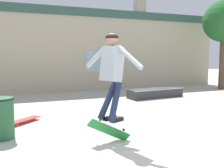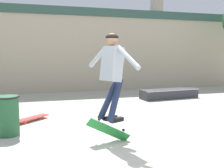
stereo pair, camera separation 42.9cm
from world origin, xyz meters
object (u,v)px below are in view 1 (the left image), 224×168
at_px(tree_right, 224,22).
at_px(skater, 112,69).
at_px(skate_ledge, 155,93).
at_px(skateboard_resting, 23,120).
at_px(skateboard_flipping, 109,130).
at_px(trash_bin, 2,117).

xyz_separation_m(tree_right, skater, (-7.14, -4.67, -1.72)).
relative_size(tree_right, skate_ledge, 1.84).
relative_size(skate_ledge, skater, 1.42).
xyz_separation_m(tree_right, skateboard_resting, (-8.56, -2.90, -2.91)).
height_order(skateboard_flipping, skateboard_resting, skateboard_flipping).
bearing_deg(trash_bin, skateboard_flipping, -27.31).
relative_size(tree_right, skateboard_resting, 5.04).
bearing_deg(trash_bin, skate_ledge, 30.76).
distance_m(tree_right, skateboard_flipping, 9.09).
height_order(tree_right, trash_bin, tree_right).
distance_m(skate_ledge, skateboard_flipping, 5.01).
relative_size(trash_bin, skater, 0.49).
bearing_deg(skateboard_flipping, tree_right, 33.67).
bearing_deg(skateboard_resting, tree_right, -22.80).
height_order(skate_ledge, skateboard_resting, skate_ledge).
bearing_deg(skateboard_flipping, skate_ledge, 50.14).
distance_m(skater, skateboard_flipping, 1.05).
relative_size(skateboard_flipping, skateboard_resting, 0.98).
bearing_deg(tree_right, skateboard_flipping, -146.63).
distance_m(skateboard_flipping, skateboard_resting, 2.29).
height_order(tree_right, skateboard_resting, tree_right).
distance_m(skate_ledge, skateboard_resting, 4.97).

